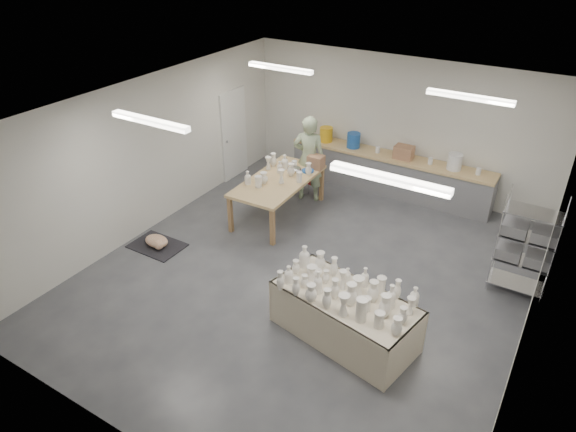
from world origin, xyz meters
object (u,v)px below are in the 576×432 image
Objects in this scene: drying_table at (344,313)px; potter at (309,159)px; red_stool at (314,182)px; work_table at (282,177)px.

drying_table is 1.19× the size of potter.
red_stool is at bearing -105.48° from potter.
red_stool is at bearing 135.56° from drying_table.
drying_table is at bearing 110.63° from potter.
potter is 0.73m from red_stool.
drying_table is at bearing -55.87° from red_stool.
red_stool is (-2.59, 3.82, -0.15)m from drying_table.
work_table is 0.87m from potter.
potter is at bearing 78.52° from work_table.
potter reaches higher than drying_table.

